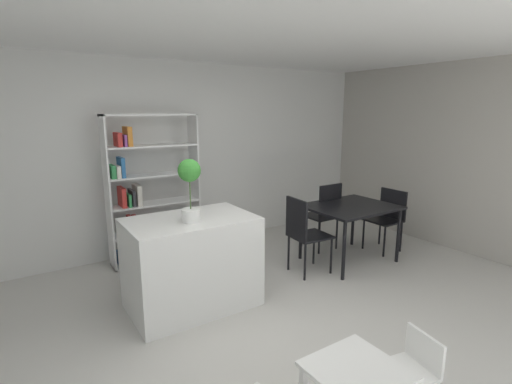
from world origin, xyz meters
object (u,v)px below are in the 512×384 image
object	(u,v)px
potted_plant_on_island	(190,183)
child_chair_right	(412,367)
child_table	(356,383)
dining_chair_far	(325,211)
kitchen_island	(192,262)
open_bookshelf	(145,192)
dining_table	(350,211)
dining_chair_island_side	(304,230)
dining_chair_window_side	(388,214)

from	to	relation	value
potted_plant_on_island	child_chair_right	xyz separation A→B (m)	(0.70, -1.97, -1.01)
child_table	dining_chair_far	size ratio (longest dim) A/B	0.53
kitchen_island	dining_chair_far	size ratio (longest dim) A/B	1.28
open_bookshelf	child_table	distance (m)	3.54
kitchen_island	dining_table	distance (m)	2.25
open_bookshelf	dining_chair_far	size ratio (longest dim) A/B	1.98
child_chair_right	dining_table	world-z (taller)	dining_table
dining_chair_island_side	dining_chair_window_side	distance (m)	1.56
potted_plant_on_island	open_bookshelf	size ratio (longest dim) A/B	0.31
open_bookshelf	child_table	size ratio (longest dim) A/B	3.71
potted_plant_on_island	dining_table	size ratio (longest dim) A/B	0.54
kitchen_island	dining_chair_island_side	world-z (taller)	dining_chair_island_side
potted_plant_on_island	dining_chair_far	size ratio (longest dim) A/B	0.62
open_bookshelf	child_chair_right	distance (m)	3.63
child_chair_right	dining_chair_far	size ratio (longest dim) A/B	0.53
child_table	dining_chair_island_side	xyz separation A→B (m)	(1.32, 2.05, 0.15)
child_table	dining_chair_window_side	distance (m)	3.53
open_bookshelf	dining_chair_window_side	distance (m)	3.38
dining_chair_island_side	dining_chair_window_side	size ratio (longest dim) A/B	1.10
potted_plant_on_island	dining_chair_far	world-z (taller)	potted_plant_on_island
dining_table	dining_chair_island_side	bearing A→B (deg)	179.47
child_chair_right	dining_chair_far	world-z (taller)	dining_chair_far
potted_plant_on_island	dining_chair_far	distance (m)	2.45
child_table	dining_chair_island_side	bearing A→B (deg)	57.22
child_table	potted_plant_on_island	bearing A→B (deg)	94.89
potted_plant_on_island	dining_chair_far	xyz separation A→B (m)	(2.28, 0.55, -0.73)
dining_chair_far	dining_chair_island_side	bearing A→B (deg)	30.12
potted_plant_on_island	dining_chair_island_side	bearing A→B (deg)	3.34
kitchen_island	dining_table	xyz separation A→B (m)	(2.24, -0.03, 0.22)
dining_chair_window_side	open_bookshelf	bearing A→B (deg)	-115.61
kitchen_island	open_bookshelf	size ratio (longest dim) A/B	0.64
child_table	kitchen_island	bearing A→B (deg)	93.67
dining_chair_window_side	dining_chair_far	bearing A→B (deg)	-121.37
child_chair_right	dining_chair_island_side	distance (m)	2.22
kitchen_island	dining_chair_island_side	bearing A→B (deg)	-0.83
dining_table	dining_chair_window_side	distance (m)	0.79
child_chair_right	child_table	bearing A→B (deg)	-80.01
kitchen_island	child_table	size ratio (longest dim) A/B	2.39
potted_plant_on_island	dining_table	distance (m)	2.36
dining_table	dining_chair_window_side	xyz separation A→B (m)	(0.77, -0.00, -0.16)
dining_table	dining_chair_far	distance (m)	0.49
kitchen_island	dining_chair_window_side	xyz separation A→B (m)	(3.01, -0.03, 0.06)
potted_plant_on_island	kitchen_island	bearing A→B (deg)	71.88
child_chair_right	dining_chair_island_side	size ratio (longest dim) A/B	0.54
kitchen_island	child_chair_right	bearing A→B (deg)	-72.18
dining_chair_island_side	child_chair_right	bearing A→B (deg)	163.17
open_bookshelf	child_chair_right	bearing A→B (deg)	-79.07
child_chair_right	potted_plant_on_island	bearing A→B (deg)	-149.30
open_bookshelf	dining_table	distance (m)	2.69
kitchen_island	child_table	world-z (taller)	kitchen_island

